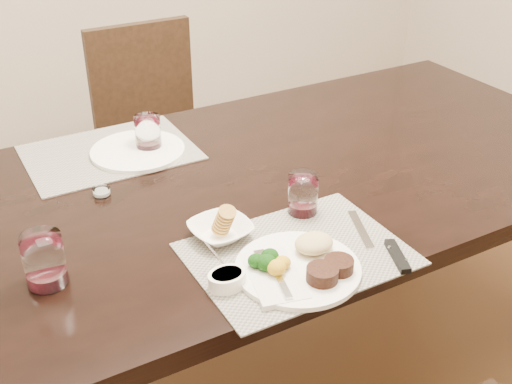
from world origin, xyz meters
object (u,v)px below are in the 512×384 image
chair_far (155,129)px  far_plate (138,151)px  wine_glass_near (303,196)px  dinner_plate (304,264)px  steak_knife (388,249)px  cracker_bowl (220,230)px

chair_far → far_plate: bearing=-113.7°
wine_glass_near → far_plate: 0.55m
wine_glass_near → chair_far: bearing=87.4°
wine_glass_near → far_plate: wine_glass_near is taller
chair_far → dinner_plate: size_ratio=3.41×
wine_glass_near → steak_knife: bearing=-72.2°
far_plate → dinner_plate: bearing=-80.8°
cracker_bowl → wine_glass_near: 0.22m
cracker_bowl → far_plate: (-0.02, 0.49, -0.01)m
chair_far → steak_knife: (0.02, -1.38, 0.26)m
cracker_bowl → chair_far: bearing=76.7°
dinner_plate → wine_glass_near: bearing=73.6°
chair_far → cracker_bowl: (-0.27, -1.15, 0.27)m
steak_knife → wine_glass_near: bearing=128.8°
dinner_plate → cracker_bowl: 0.22m
chair_far → far_plate: chair_far is taller
chair_far → wine_glass_near: chair_far is taller
chair_far → steak_knife: chair_far is taller
far_plate → cracker_bowl: bearing=-88.2°
chair_far → dinner_plate: 1.38m
steak_knife → cracker_bowl: cracker_bowl is taller
dinner_plate → chair_far: bearing=98.3°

